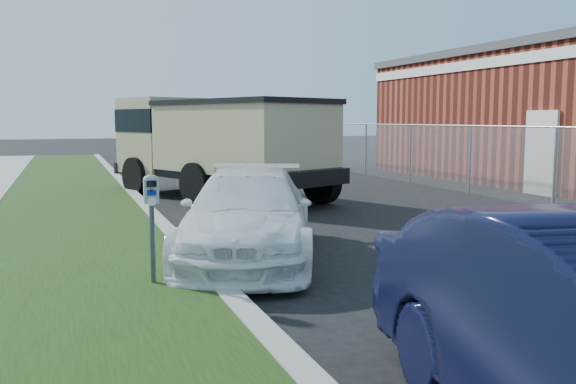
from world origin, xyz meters
name	(u,v)px	position (x,y,z in m)	size (l,w,h in m)	color
ground	(417,274)	(0.00, 0.00, 0.00)	(120.00, 120.00, 0.00)	black
chainlink_fence	(471,146)	(6.00, 7.00, 1.26)	(0.06, 30.06, 30.00)	slate
parking_meter	(152,205)	(-3.29, 0.27, 1.01)	(0.17, 0.12, 1.24)	#3F4247
white_wagon	(248,214)	(-1.76, 1.65, 0.62)	(1.75, 4.29, 1.25)	white
dump_truck	(215,141)	(-0.64, 8.37, 1.42)	(4.73, 6.85, 2.53)	black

